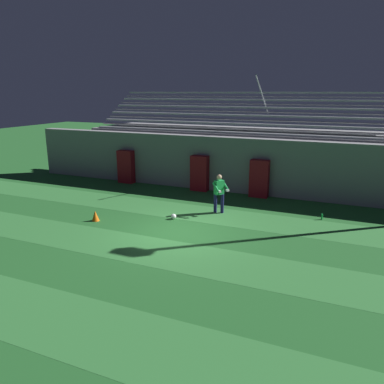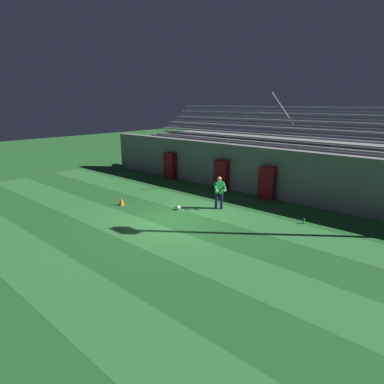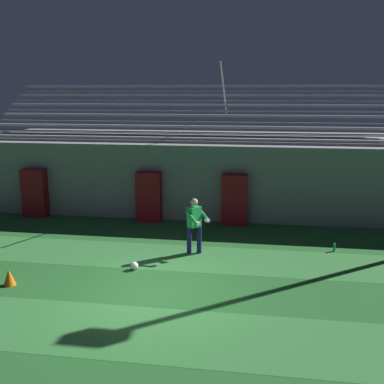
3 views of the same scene
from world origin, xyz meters
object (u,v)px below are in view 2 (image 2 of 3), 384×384
object	(u,v)px
soccer_ball	(178,208)
water_bottle	(304,221)
padding_pillar_gate_right	(267,183)
traffic_cone	(121,201)
padding_pillar_far_left	(170,166)
goalkeeper	(219,191)
padding_pillar_gate_left	(221,175)

from	to	relation	value
soccer_ball	water_bottle	world-z (taller)	water_bottle
padding_pillar_gate_right	soccer_ball	size ratio (longest dim) A/B	8.35
padding_pillar_gate_right	traffic_cone	size ratio (longest dim) A/B	4.38
padding_pillar_far_left	goalkeeper	size ratio (longest dim) A/B	1.10
goalkeeper	water_bottle	world-z (taller)	goalkeeper
padding_pillar_far_left	water_bottle	distance (m)	11.06
padding_pillar_gate_left	padding_pillar_far_left	xyz separation A→B (m)	(-4.48, 0.00, 0.00)
padding_pillar_far_left	soccer_ball	world-z (taller)	padding_pillar_far_left
padding_pillar_gate_left	traffic_cone	world-z (taller)	padding_pillar_gate_left
padding_pillar_gate_left	water_bottle	size ratio (longest dim) A/B	7.66
traffic_cone	water_bottle	size ratio (longest dim) A/B	1.75
padding_pillar_gate_right	water_bottle	xyz separation A→B (m)	(3.16, -2.34, -0.80)
padding_pillar_gate_left	traffic_cone	bearing A→B (deg)	-108.71
soccer_ball	water_bottle	xyz separation A→B (m)	(5.56, 2.30, 0.01)
water_bottle	traffic_cone	bearing A→B (deg)	-155.97
padding_pillar_far_left	soccer_ball	xyz separation A→B (m)	(5.22, -4.65, -0.81)
soccer_ball	traffic_cone	size ratio (longest dim) A/B	0.52
soccer_ball	traffic_cone	world-z (taller)	traffic_cone
padding_pillar_gate_left	padding_pillar_far_left	distance (m)	4.48
soccer_ball	padding_pillar_gate_right	bearing A→B (deg)	62.68
padding_pillar_gate_left	water_bottle	distance (m)	6.77
water_bottle	goalkeeper	bearing A→B (deg)	-169.08
padding_pillar_gate_left	padding_pillar_gate_right	distance (m)	3.14
goalkeeper	traffic_cone	xyz separation A→B (m)	(-4.21, -2.93, -0.74)
padding_pillar_gate_right	padding_pillar_far_left	xyz separation A→B (m)	(-7.62, 0.00, 0.00)
traffic_cone	padding_pillar_gate_left	bearing A→B (deg)	71.29
padding_pillar_gate_left	goalkeeper	world-z (taller)	padding_pillar_gate_left
soccer_ball	water_bottle	bearing A→B (deg)	22.51
padding_pillar_gate_left	goalkeeper	bearing A→B (deg)	-55.48
goalkeeper	soccer_ball	xyz separation A→B (m)	(-1.42, -1.51, -0.84)
padding_pillar_gate_left	traffic_cone	xyz separation A→B (m)	(-2.05, -6.07, -0.71)
padding_pillar_gate_left	padding_pillar_far_left	world-z (taller)	same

